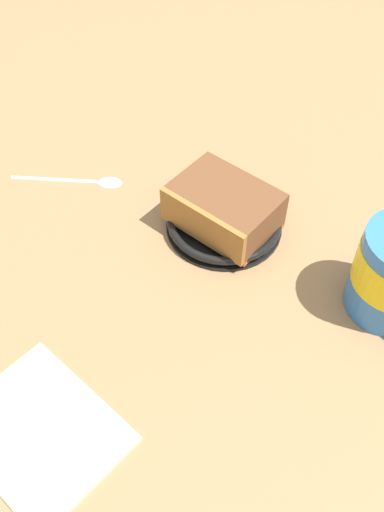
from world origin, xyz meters
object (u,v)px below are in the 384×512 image
small_plate (224,222)px  teaspoon (90,180)px  cake_slice (224,208)px  folded_napkin (40,430)px

small_plate → teaspoon: small_plate is taller
small_plate → cake_slice: 2.41cm
cake_slice → folded_napkin: (28.83, 0.54, -2.93)cm
small_plate → cake_slice: cake_slice is taller
teaspoon → folded_napkin: 31.46cm
small_plate → cake_slice: (0.27, -0.02, 2.40)cm
small_plate → teaspoon: size_ratio=1.05×
small_plate → teaspoon: bearing=-79.5°
folded_napkin → small_plate: bearing=-179.0°
teaspoon → folded_napkin: (25.85, 17.93, -0.05)cm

